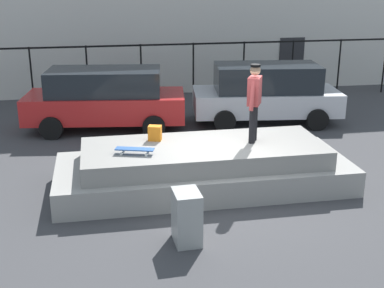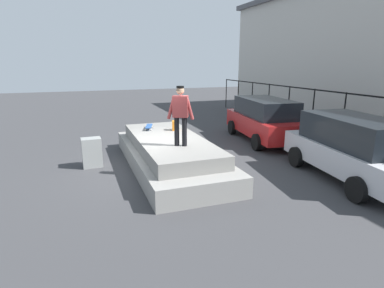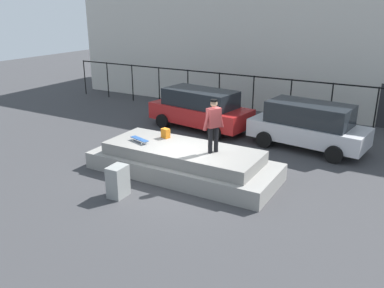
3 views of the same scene
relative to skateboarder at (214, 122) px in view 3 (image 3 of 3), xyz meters
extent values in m
plane|color=#38383A|center=(-0.78, -0.40, -1.92)|extent=(60.00, 60.00, 0.00)
cube|color=gray|center=(-1.09, -0.04, -1.64)|extent=(6.29, 2.44, 0.56)
cube|color=gray|center=(-1.09, -0.04, -1.17)|extent=(5.16, 2.00, 0.40)
cylinder|color=black|center=(0.05, 0.10, -0.56)|extent=(0.14, 0.14, 0.82)
cylinder|color=black|center=(-0.05, -0.10, -0.56)|extent=(0.14, 0.14, 0.82)
cube|color=maroon|center=(0.00, 0.00, 0.15)|extent=(0.41, 0.48, 0.59)
cylinder|color=maroon|center=(0.12, 0.23, 0.10)|extent=(0.19, 0.26, 0.62)
cylinder|color=maroon|center=(-0.12, -0.23, 0.10)|extent=(0.19, 0.26, 0.62)
sphere|color=tan|center=(0.00, 0.00, 0.59)|extent=(0.22, 0.22, 0.22)
cylinder|color=black|center=(0.00, 0.00, 0.69)|extent=(0.28, 0.28, 0.05)
cube|color=#264C8C|center=(-2.59, -0.35, -0.86)|extent=(0.81, 0.43, 0.02)
cylinder|color=silver|center=(-2.80, -0.18, -0.94)|extent=(0.06, 0.05, 0.06)
cylinder|color=silver|center=(-2.86, -0.37, -0.94)|extent=(0.06, 0.05, 0.06)
cylinder|color=silver|center=(-2.31, -0.33, -0.94)|extent=(0.06, 0.05, 0.06)
cylinder|color=silver|center=(-2.37, -0.52, -0.94)|extent=(0.06, 0.05, 0.06)
cube|color=orange|center=(-2.08, 0.47, -0.80)|extent=(0.33, 0.27, 0.33)
cube|color=#B21E1E|center=(-3.04, 4.72, -1.23)|extent=(4.80, 2.42, 0.75)
cube|color=black|center=(-3.04, 4.72, -0.50)|extent=(3.40, 2.02, 0.72)
cylinder|color=black|center=(-4.33, 5.83, -1.60)|extent=(0.66, 0.31, 0.64)
cylinder|color=black|center=(-4.58, 4.00, -1.60)|extent=(0.66, 0.31, 0.64)
cylinder|color=black|center=(-1.50, 5.44, -1.60)|extent=(0.66, 0.31, 0.64)
cylinder|color=black|center=(-1.76, 3.61, -1.60)|extent=(0.66, 0.31, 0.64)
cube|color=#B7B7BC|center=(1.81, 4.52, -1.26)|extent=(4.60, 2.34, 0.69)
cube|color=black|center=(1.81, 4.52, -0.52)|extent=(3.26, 1.96, 0.79)
cylinder|color=black|center=(0.57, 5.60, -1.60)|extent=(0.66, 0.30, 0.64)
cylinder|color=black|center=(0.34, 3.78, -1.60)|extent=(0.66, 0.30, 0.64)
cylinder|color=black|center=(3.28, 5.25, -1.60)|extent=(0.66, 0.30, 0.64)
cylinder|color=black|center=(3.05, 3.44, -1.60)|extent=(0.66, 0.30, 0.64)
cube|color=gray|center=(-1.88, -2.38, -1.45)|extent=(0.46, 0.62, 0.94)
cylinder|color=black|center=(-12.78, 7.67, -0.88)|extent=(0.06, 0.06, 2.08)
cylinder|color=black|center=(-10.94, 7.67, -0.88)|extent=(0.06, 0.06, 2.08)
cylinder|color=black|center=(-9.09, 7.67, -0.88)|extent=(0.06, 0.06, 2.08)
cylinder|color=black|center=(-7.25, 7.67, -0.88)|extent=(0.06, 0.06, 2.08)
cylinder|color=black|center=(-5.40, 7.67, -0.88)|extent=(0.06, 0.06, 2.08)
cylinder|color=black|center=(-3.55, 7.67, -0.88)|extent=(0.06, 0.06, 2.08)
cylinder|color=black|center=(-1.71, 7.67, -0.88)|extent=(0.06, 0.06, 2.08)
cylinder|color=black|center=(0.14, 7.67, -0.88)|extent=(0.06, 0.06, 2.08)
cylinder|color=black|center=(1.98, 7.67, -0.88)|extent=(0.06, 0.06, 2.08)
cylinder|color=black|center=(3.83, 7.67, -0.88)|extent=(0.06, 0.06, 2.08)
cube|color=black|center=(-0.78, 7.67, 0.11)|extent=(24.00, 0.04, 0.06)
cube|color=beige|center=(-0.78, 13.37, 1.52)|extent=(25.43, 8.74, 6.89)
camera|label=1|loc=(-3.26, -10.29, 2.58)|focal=48.57mm
camera|label=2|loc=(8.24, -2.65, 1.34)|focal=29.33mm
camera|label=3|loc=(5.29, -10.56, 3.43)|focal=37.65mm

